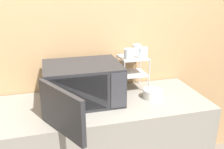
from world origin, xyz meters
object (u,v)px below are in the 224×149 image
Objects in this scene: glass_front_left at (129,54)px; glass_back_right at (137,49)px; bowl at (153,94)px; microwave at (82,84)px; glass_front_right at (143,53)px; dish_rack at (133,66)px.

glass_back_right is (0.12, 0.13, 0.00)m from glass_front_left.
bowl is (0.04, -0.28, -0.30)m from glass_back_right.
microwave is 0.59m from glass_back_right.
glass_front_right is (0.12, 0.01, 0.00)m from glass_front_left.
glass_front_right reaches higher than bowl.
glass_front_left reaches higher than bowl.
dish_rack is at bearing 115.68° from bowl.
glass_back_right is at bearing 48.00° from glass_front_left.
dish_rack is 1.87× the size of bowl.
glass_front_left is at bearing -132.00° from glass_back_right.
dish_rack is 3.36× the size of glass_front_right.
glass_back_right reaches higher than dish_rack.
dish_rack is 3.36× the size of glass_back_right.
bowl is at bearing -7.13° from microwave.
glass_front_right reaches higher than dish_rack.
microwave reaches higher than bowl.
glass_back_right is at bearing 99.08° from bowl.
microwave is 0.44m from glass_front_left.
microwave is 9.58× the size of glass_back_right.
glass_front_right is at bearing 9.05° from microwave.
bowl is (0.04, -0.15, -0.30)m from glass_front_right.
dish_rack is at bearing 17.36° from microwave.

